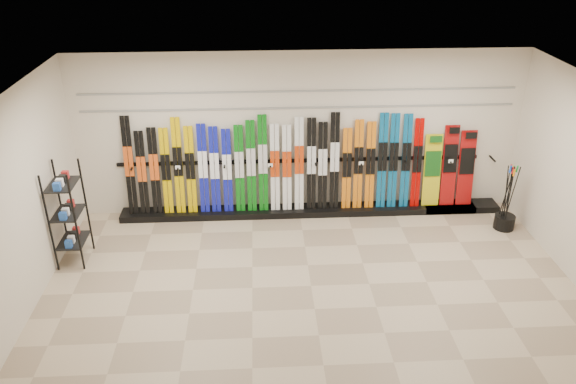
{
  "coord_description": "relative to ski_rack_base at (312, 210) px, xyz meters",
  "views": [
    {
      "loc": [
        -0.74,
        -6.92,
        5.08
      ],
      "look_at": [
        -0.29,
        1.0,
        1.1
      ],
      "focal_mm": 35.0,
      "sensor_mm": 36.0,
      "label": 1
    }
  ],
  "objects": [
    {
      "name": "slatwall_rail_0",
      "position": [
        -0.22,
        0.2,
        1.94
      ],
      "size": [
        7.6,
        0.02,
        0.03
      ],
      "primitive_type": "cube",
      "color": "gray",
      "rests_on": "back_wall"
    },
    {
      "name": "left_wall",
      "position": [
        -4.22,
        -2.28,
        1.44
      ],
      "size": [
        0.0,
        5.0,
        5.0
      ],
      "primitive_type": "plane",
      "rotation": [
        1.57,
        0.0,
        1.57
      ],
      "color": "beige",
      "rests_on": "floor"
    },
    {
      "name": "slatwall_rail_1",
      "position": [
        -0.22,
        0.2,
        2.24
      ],
      "size": [
        7.6,
        0.02,
        0.03
      ],
      "primitive_type": "cube",
      "color": "gray",
      "rests_on": "back_wall"
    },
    {
      "name": "ski_poles",
      "position": [
        3.36,
        -0.72,
        0.55
      ],
      "size": [
        0.22,
        0.29,
        1.18
      ],
      "color": "black",
      "rests_on": "pole_bin"
    },
    {
      "name": "pole_bin",
      "position": [
        3.38,
        -0.74,
        0.07
      ],
      "size": [
        0.36,
        0.36,
        0.25
      ],
      "primitive_type": "cylinder",
      "color": "black",
      "rests_on": "floor"
    },
    {
      "name": "snowboards",
      "position": [
        2.54,
        0.07,
        0.77
      ],
      "size": [
        0.95,
        0.23,
        1.51
      ],
      "color": "gold",
      "rests_on": "ski_rack_base"
    },
    {
      "name": "skis",
      "position": [
        -0.65,
        0.06,
        0.89
      ],
      "size": [
        5.37,
        0.25,
        1.81
      ],
      "color": "black",
      "rests_on": "ski_rack_base"
    },
    {
      "name": "floor",
      "position": [
        -0.22,
        -2.28,
        -0.06
      ],
      "size": [
        8.0,
        8.0,
        0.0
      ],
      "primitive_type": "plane",
      "color": "gray",
      "rests_on": "ground"
    },
    {
      "name": "ceiling",
      "position": [
        -0.22,
        -2.28,
        2.94
      ],
      "size": [
        8.0,
        8.0,
        0.0
      ],
      "primitive_type": "plane",
      "rotation": [
        3.14,
        0.0,
        0.0
      ],
      "color": "silver",
      "rests_on": "back_wall"
    },
    {
      "name": "ski_rack_base",
      "position": [
        0.0,
        0.0,
        0.0
      ],
      "size": [
        8.0,
        0.4,
        0.12
      ],
      "primitive_type": "cube",
      "color": "black",
      "rests_on": "floor"
    },
    {
      "name": "accessory_rack",
      "position": [
        -3.97,
        -1.33,
        0.76
      ],
      "size": [
        0.4,
        0.6,
        1.64
      ],
      "primitive_type": "cube",
      "color": "black",
      "rests_on": "floor"
    },
    {
      "name": "back_wall",
      "position": [
        -0.22,
        0.22,
        1.44
      ],
      "size": [
        8.0,
        0.0,
        8.0
      ],
      "primitive_type": "plane",
      "rotation": [
        1.57,
        0.0,
        0.0
      ],
      "color": "beige",
      "rests_on": "floor"
    }
  ]
}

